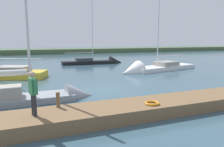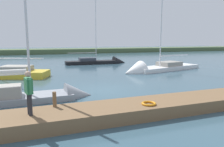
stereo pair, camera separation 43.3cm
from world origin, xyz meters
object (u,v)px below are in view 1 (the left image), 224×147
(life_ring_buoy, at_px, (152,103))
(mooring_post_near, at_px, (58,100))
(sailboat_mid_channel, at_px, (41,98))
(sailboat_near_dock, at_px, (98,63))
(sailboat_behind_pier, at_px, (152,70))
(person_on_dock, at_px, (33,90))

(life_ring_buoy, bearing_deg, mooring_post_near, -15.87)
(sailboat_mid_channel, relative_size, sailboat_near_dock, 0.79)
(sailboat_near_dock, bearing_deg, sailboat_mid_channel, -115.00)
(sailboat_behind_pier, height_order, sailboat_mid_channel, sailboat_behind_pier)
(mooring_post_near, distance_m, life_ring_buoy, 4.21)
(sailboat_near_dock, relative_size, person_on_dock, 6.57)
(life_ring_buoy, height_order, sailboat_behind_pier, sailboat_behind_pier)
(sailboat_behind_pier, height_order, person_on_dock, sailboat_behind_pier)
(mooring_post_near, bearing_deg, sailboat_behind_pier, -136.21)
(mooring_post_near, distance_m, sailboat_near_dock, 22.82)
(life_ring_buoy, distance_m, sailboat_mid_channel, 6.49)
(sailboat_behind_pier, relative_size, sailboat_near_dock, 1.19)
(mooring_post_near, height_order, sailboat_mid_channel, sailboat_mid_channel)
(mooring_post_near, xyz_separation_m, person_on_dock, (1.00, 0.74, 0.67))
(sailboat_near_dock, height_order, person_on_dock, sailboat_near_dock)
(mooring_post_near, distance_m, sailboat_behind_pier, 16.57)
(sailboat_behind_pier, xyz_separation_m, person_on_dock, (12.95, 12.19, 1.41))
(person_on_dock, bearing_deg, sailboat_behind_pier, 28.27)
(sailboat_behind_pier, bearing_deg, sailboat_mid_channel, 19.16)
(sailboat_mid_channel, bearing_deg, sailboat_near_dock, 61.20)
(life_ring_buoy, relative_size, sailboat_behind_pier, 0.05)
(mooring_post_near, distance_m, sailboat_mid_channel, 3.56)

